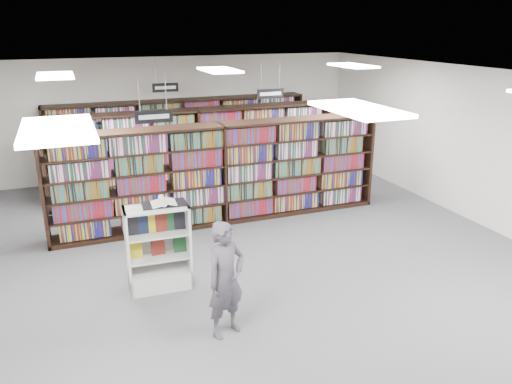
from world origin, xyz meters
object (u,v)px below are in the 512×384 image
object	(u,v)px
bookshelf_row_near	(222,174)
open_book	(163,203)
endcap_display	(159,259)
shopper	(226,280)

from	to	relation	value
bookshelf_row_near	open_book	distance (m)	2.85
bookshelf_row_near	open_book	size ratio (longest dim) A/B	10.10
endcap_display	open_book	world-z (taller)	open_book
shopper	open_book	bearing A→B (deg)	84.42
endcap_display	shopper	bearing A→B (deg)	-67.00
endcap_display	shopper	xyz separation A→B (m)	(0.60, -1.61, 0.34)
endcap_display	open_book	bearing A→B (deg)	16.67
bookshelf_row_near	shopper	bearing A→B (deg)	-106.78
open_book	shopper	bearing A→B (deg)	-70.57
bookshelf_row_near	endcap_display	xyz separation A→B (m)	(-1.79, -2.33, -0.58)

